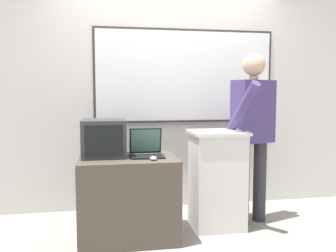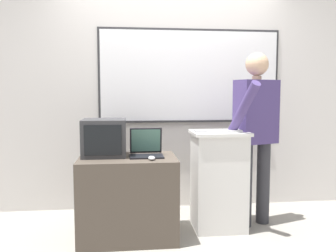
{
  "view_description": "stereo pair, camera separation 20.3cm",
  "coord_description": "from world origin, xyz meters",
  "px_view_note": "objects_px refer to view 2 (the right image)",
  "views": [
    {
      "loc": [
        -0.67,
        -2.74,
        1.31
      ],
      "look_at": [
        -0.12,
        0.43,
        1.01
      ],
      "focal_mm": 38.0,
      "sensor_mm": 36.0,
      "label": 1
    },
    {
      "loc": [
        -0.47,
        -2.76,
        1.31
      ],
      "look_at": [
        -0.12,
        0.43,
        1.01
      ],
      "focal_mm": 38.0,
      "sensor_mm": 36.0,
      "label": 2
    }
  ],
  "objects_px": {
    "computer_mouse_by_laptop": "(152,158)",
    "crt_monitor": "(104,138)",
    "lectern_podium": "(219,180)",
    "wireless_keyboard": "(218,131)",
    "person_presenter": "(256,127)",
    "side_desk": "(128,197)",
    "laptop": "(146,148)"
  },
  "relations": [
    {
      "from": "lectern_podium",
      "to": "computer_mouse_by_laptop",
      "type": "xyz_separation_m",
      "value": [
        -0.66,
        -0.29,
        0.28
      ]
    },
    {
      "from": "lectern_podium",
      "to": "laptop",
      "type": "xyz_separation_m",
      "value": [
        -0.7,
        -0.08,
        0.34
      ]
    },
    {
      "from": "crt_monitor",
      "to": "person_presenter",
      "type": "bearing_deg",
      "value": 3.44
    },
    {
      "from": "person_presenter",
      "to": "wireless_keyboard",
      "type": "distance_m",
      "value": 0.42
    },
    {
      "from": "computer_mouse_by_laptop",
      "to": "crt_monitor",
      "type": "relative_size",
      "value": 0.26
    },
    {
      "from": "person_presenter",
      "to": "computer_mouse_by_laptop",
      "type": "xyz_separation_m",
      "value": [
        -1.04,
        -0.34,
        -0.23
      ]
    },
    {
      "from": "side_desk",
      "to": "lectern_podium",
      "type": "bearing_deg",
      "value": 8.36
    },
    {
      "from": "wireless_keyboard",
      "to": "side_desk",
      "type": "bearing_deg",
      "value": -175.21
    },
    {
      "from": "wireless_keyboard",
      "to": "computer_mouse_by_laptop",
      "type": "relative_size",
      "value": 4.36
    },
    {
      "from": "lectern_podium",
      "to": "wireless_keyboard",
      "type": "bearing_deg",
      "value": -116.95
    },
    {
      "from": "lectern_podium",
      "to": "crt_monitor",
      "type": "height_order",
      "value": "crt_monitor"
    },
    {
      "from": "lectern_podium",
      "to": "wireless_keyboard",
      "type": "relative_size",
      "value": 2.17
    },
    {
      "from": "laptop",
      "to": "computer_mouse_by_laptop",
      "type": "xyz_separation_m",
      "value": [
        0.04,
        -0.21,
        -0.06
      ]
    },
    {
      "from": "person_presenter",
      "to": "wireless_keyboard",
      "type": "height_order",
      "value": "person_presenter"
    },
    {
      "from": "person_presenter",
      "to": "laptop",
      "type": "xyz_separation_m",
      "value": [
        -1.08,
        -0.13,
        -0.17
      ]
    },
    {
      "from": "laptop",
      "to": "lectern_podium",
      "type": "bearing_deg",
      "value": 6.49
    },
    {
      "from": "lectern_podium",
      "to": "wireless_keyboard",
      "type": "distance_m",
      "value": 0.48
    },
    {
      "from": "person_presenter",
      "to": "laptop",
      "type": "relative_size",
      "value": 5.64
    },
    {
      "from": "lectern_podium",
      "to": "laptop",
      "type": "height_order",
      "value": "laptop"
    },
    {
      "from": "side_desk",
      "to": "computer_mouse_by_laptop",
      "type": "distance_m",
      "value": 0.47
    },
    {
      "from": "computer_mouse_by_laptop",
      "to": "crt_monitor",
      "type": "xyz_separation_m",
      "value": [
        -0.41,
        0.25,
        0.15
      ]
    },
    {
      "from": "lectern_podium",
      "to": "wireless_keyboard",
      "type": "xyz_separation_m",
      "value": [
        -0.03,
        -0.06,
        0.48
      ]
    },
    {
      "from": "computer_mouse_by_laptop",
      "to": "laptop",
      "type": "bearing_deg",
      "value": 99.84
    },
    {
      "from": "person_presenter",
      "to": "computer_mouse_by_laptop",
      "type": "distance_m",
      "value": 1.12
    },
    {
      "from": "person_presenter",
      "to": "wireless_keyboard",
      "type": "xyz_separation_m",
      "value": [
        -0.41,
        -0.11,
        -0.03
      ]
    },
    {
      "from": "side_desk",
      "to": "laptop",
      "type": "relative_size",
      "value": 2.88
    },
    {
      "from": "lectern_podium",
      "to": "person_presenter",
      "type": "height_order",
      "value": "person_presenter"
    },
    {
      "from": "lectern_podium",
      "to": "person_presenter",
      "type": "bearing_deg",
      "value": 7.19
    },
    {
      "from": "lectern_podium",
      "to": "side_desk",
      "type": "xyz_separation_m",
      "value": [
        -0.87,
        -0.13,
        -0.11
      ]
    },
    {
      "from": "person_presenter",
      "to": "crt_monitor",
      "type": "xyz_separation_m",
      "value": [
        -1.46,
        -0.09,
        -0.08
      ]
    },
    {
      "from": "person_presenter",
      "to": "wireless_keyboard",
      "type": "relative_size",
      "value": 3.89
    },
    {
      "from": "lectern_podium",
      "to": "side_desk",
      "type": "relative_size",
      "value": 1.09
    }
  ]
}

